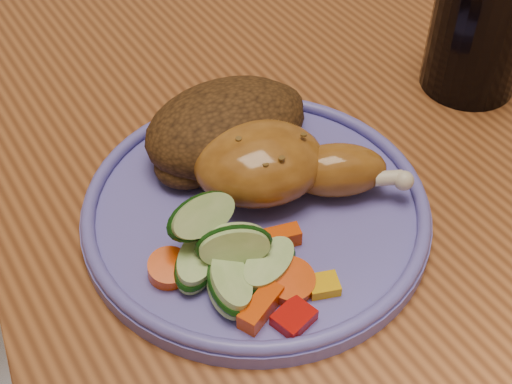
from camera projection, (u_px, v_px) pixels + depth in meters
dining_table at (239, 211)px, 0.64m from camera, size 0.90×1.40×0.75m
chair_far at (38, 42)px, 1.13m from camera, size 0.42×0.42×0.91m
plate at (256, 212)px, 0.52m from camera, size 0.25×0.25×0.01m
plate_rim at (256, 202)px, 0.51m from camera, size 0.25×0.25×0.01m
chicken_leg at (278, 164)px, 0.51m from camera, size 0.15×0.13×0.05m
rice_pilaf at (229, 127)px, 0.54m from camera, size 0.14×0.09×0.06m
vegetable_pile at (232, 260)px, 0.46m from camera, size 0.11×0.12×0.06m
drinking_glass at (479, 31)px, 0.60m from camera, size 0.08×0.08×0.11m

